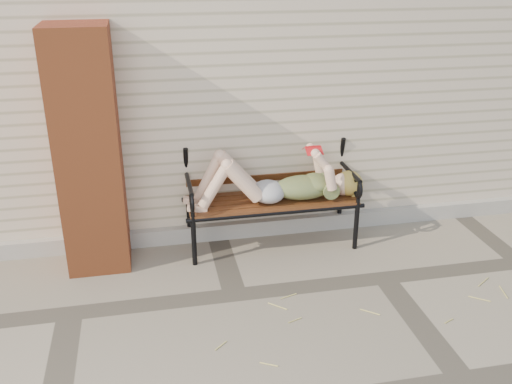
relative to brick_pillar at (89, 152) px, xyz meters
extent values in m
plane|color=gray|center=(2.30, -0.75, -1.00)|extent=(80.00, 80.00, 0.00)
cube|color=beige|center=(2.30, 2.25, 0.50)|extent=(8.00, 4.00, 3.00)
cube|color=#ACA49B|center=(2.30, 0.22, -0.93)|extent=(8.00, 0.10, 0.15)
cube|color=#A04924|center=(0.00, 0.00, 0.00)|extent=(0.50, 0.50, 2.00)
cylinder|color=black|center=(0.79, -0.22, -0.78)|extent=(0.04, 0.04, 0.44)
cylinder|color=black|center=(0.79, 0.22, -0.78)|extent=(0.04, 0.04, 0.44)
cylinder|color=black|center=(2.24, -0.22, -0.78)|extent=(0.04, 0.04, 0.44)
cylinder|color=black|center=(2.24, 0.22, -0.78)|extent=(0.04, 0.04, 0.44)
cube|color=brown|center=(1.51, 0.00, -0.56)|extent=(1.49, 0.48, 0.03)
cylinder|color=black|center=(1.51, -0.22, -0.58)|extent=(1.57, 0.04, 0.04)
cylinder|color=black|center=(1.51, 0.22, -0.58)|extent=(1.57, 0.04, 0.04)
torus|color=black|center=(1.51, 0.33, -0.07)|extent=(0.27, 0.04, 0.27)
ellipsoid|color=#093344|center=(1.79, -0.03, -0.44)|extent=(0.53, 0.30, 0.21)
ellipsoid|color=#093344|center=(1.91, -0.03, -0.41)|extent=(0.25, 0.29, 0.16)
ellipsoid|color=#A7A7AB|center=(1.47, -0.03, -0.46)|extent=(0.29, 0.33, 0.19)
sphere|color=beige|center=(2.17, -0.03, -0.44)|extent=(0.22, 0.22, 0.22)
ellipsoid|color=gold|center=(2.22, -0.03, -0.44)|extent=(0.24, 0.25, 0.23)
cube|color=red|center=(1.87, -0.03, -0.07)|extent=(0.14, 0.02, 0.02)
cube|color=silver|center=(1.87, -0.07, -0.10)|extent=(0.14, 0.09, 0.05)
cube|color=silver|center=(1.87, 0.01, -0.10)|extent=(0.14, 0.09, 0.05)
cube|color=red|center=(1.87, -0.07, -0.09)|extent=(0.15, 0.09, 0.05)
cube|color=red|center=(1.87, 0.02, -0.09)|extent=(0.15, 0.09, 0.05)
cylinder|color=tan|center=(0.46, -1.09, -0.99)|extent=(0.03, 0.16, 0.01)
cylinder|color=tan|center=(0.60, -1.45, -0.99)|extent=(0.11, 0.08, 0.01)
cylinder|color=tan|center=(3.30, -0.96, -0.99)|extent=(0.14, 0.08, 0.01)
cylinder|color=tan|center=(0.83, -0.93, -0.99)|extent=(0.09, 0.05, 0.01)
cylinder|color=tan|center=(1.21, -1.51, -0.99)|extent=(0.05, 0.18, 0.01)
cylinder|color=tan|center=(0.52, -1.25, -0.99)|extent=(0.09, 0.10, 0.01)
cylinder|color=tan|center=(1.58, -1.75, -0.99)|extent=(0.07, 0.14, 0.01)
cylinder|color=tan|center=(0.57, -1.03, -0.99)|extent=(0.05, 0.08, 0.01)
cylinder|color=tan|center=(1.99, -1.59, -0.99)|extent=(0.17, 0.01, 0.01)
cylinder|color=tan|center=(0.68, -1.00, -0.99)|extent=(0.13, 0.02, 0.01)
cylinder|color=tan|center=(0.63, -1.58, -0.99)|extent=(0.12, 0.02, 0.01)
cylinder|color=tan|center=(2.69, -1.49, -0.99)|extent=(0.01, 0.16, 0.01)
cylinder|color=tan|center=(2.93, -1.51, -0.99)|extent=(0.08, 0.10, 0.01)
cylinder|color=tan|center=(2.43, -1.65, -0.99)|extent=(0.11, 0.06, 0.01)
camera|label=1|loc=(0.46, -4.50, 1.50)|focal=40.00mm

